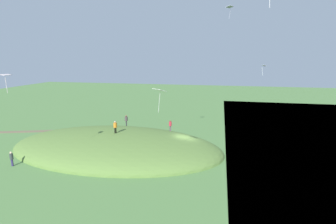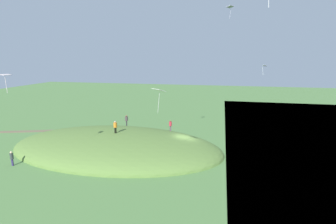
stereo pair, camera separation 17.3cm
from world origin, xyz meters
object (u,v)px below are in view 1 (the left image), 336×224
object	(u,v)px
person_on_hilltop	(126,119)
kite_7	(230,7)
kite_1	(159,91)
person_with_child	(115,126)
person_walking_path	(11,157)
kite_3	(6,76)
kite_6	(264,67)
person_watching_kites	(170,124)

from	to	relation	value
person_on_hilltop	kite_7	bearing A→B (deg)	78.28
kite_1	kite_7	bearing A→B (deg)	-107.42
person_with_child	kite_1	xyz separation A→B (m)	(-7.80, 7.50, 5.73)
kite_7	person_walking_path	bearing A→B (deg)	40.25
person_on_hilltop	kite_3	xyz separation A→B (m)	(3.60, 17.67, 7.84)
person_walking_path	person_with_child	bearing A→B (deg)	-142.91
kite_3	kite_6	world-z (taller)	kite_6
person_on_hilltop	person_watching_kites	distance (m)	7.35
kite_6	kite_3	bearing A→B (deg)	44.71
person_on_hilltop	kite_6	bearing A→B (deg)	72.01
person_on_hilltop	kite_3	world-z (taller)	kite_3
kite_1	kite_3	size ratio (longest dim) A/B	1.47
person_with_child	kite_7	size ratio (longest dim) A/B	0.89
person_watching_kites	kite_1	xyz separation A→B (m)	(-1.42, 12.30, 6.43)
kite_3	person_with_child	bearing A→B (deg)	-111.08
kite_1	person_walking_path	bearing A→B (deg)	-0.60
person_on_hilltop	kite_7	size ratio (longest dim) A/B	0.92
person_walking_path	person_watching_kites	size ratio (longest dim) A/B	1.06
person_watching_kites	kite_6	size ratio (longest dim) A/B	1.02
person_walking_path	kite_6	distance (m)	36.34
person_with_child	kite_6	xyz separation A→B (m)	(-19.70, -12.36, 7.32)
kite_1	person_watching_kites	bearing A→B (deg)	-83.41
person_walking_path	kite_7	bearing A→B (deg)	-140.74
person_with_child	person_walking_path	xyz separation A→B (m)	(9.34, 7.32, -2.18)
person_watching_kites	kite_7	world-z (taller)	kite_7
person_with_child	kite_7	bearing A→B (deg)	168.82
person_with_child	kite_3	xyz separation A→B (m)	(4.46, 11.56, 7.18)
person_walking_path	kite_7	distance (m)	35.77
person_with_child	kite_7	xyz separation A→B (m)	(-14.07, -12.50, 16.22)
person_walking_path	kite_1	xyz separation A→B (m)	(-17.13, 0.18, 7.91)
person_with_child	kite_3	size ratio (longest dim) A/B	1.05
person_watching_kites	kite_1	size ratio (longest dim) A/B	0.70
person_on_hilltop	kite_1	distance (m)	17.35
person_with_child	person_walking_path	size ratio (longest dim) A/B	0.96
person_with_child	person_watching_kites	size ratio (longest dim) A/B	1.02
kite_1	kite_3	bearing A→B (deg)	18.34
person_with_child	kite_7	world-z (taller)	kite_7
kite_1	kite_6	xyz separation A→B (m)	(-11.90, -19.85, 1.59)
person_watching_kites	kite_6	distance (m)	17.29
person_walking_path	person_on_hilltop	bearing A→B (deg)	-123.28
person_walking_path	person_watching_kites	bearing A→B (deg)	-143.35
kite_1	kite_7	world-z (taller)	kite_7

